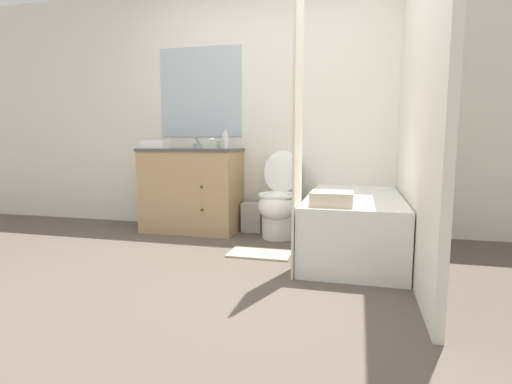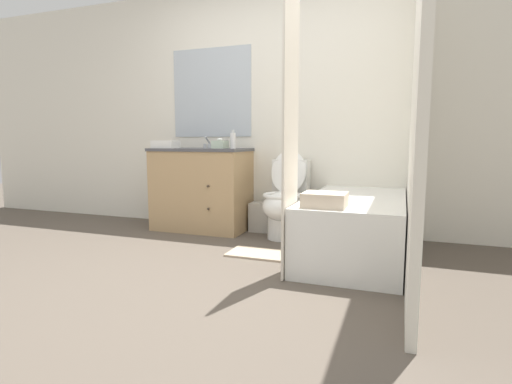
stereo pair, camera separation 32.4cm
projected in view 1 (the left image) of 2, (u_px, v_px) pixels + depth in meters
The scene contains 14 objects.
ground_plane at pixel (214, 283), 2.61m from camera, with size 14.00×14.00×0.00m, color brown.
wall_back at pixel (270, 108), 4.08m from camera, with size 8.00×0.06×2.50m.
wall_right at pixel (414, 96), 2.94m from camera, with size 0.05×2.67×2.50m.
vanity_cabinet at pixel (192, 189), 4.09m from camera, with size 0.98×0.57×0.85m.
sink_faucet at pixel (198, 145), 4.21m from camera, with size 0.14×0.12×0.12m.
toilet at pixel (279, 202), 3.81m from camera, with size 0.36×0.62×0.83m.
bathtub at pixel (354, 224), 3.26m from camera, with size 0.74×1.48×0.48m.
shower_curtain at pixel (298, 136), 2.70m from camera, with size 0.02×0.36×1.91m.
wastebasket at pixel (252, 217), 4.09m from camera, with size 0.20×0.17×0.30m.
tissue_box at pixel (212, 144), 3.93m from camera, with size 0.13×0.14×0.10m.
soap_dispenser at pixel (225, 140), 3.89m from camera, with size 0.05×0.05×0.18m.
hand_towel_folded at pixel (155, 144), 3.97m from camera, with size 0.24×0.17×0.08m.
bath_towel_folded at pixel (332, 199), 2.71m from camera, with size 0.28×0.24×0.10m.
bath_mat at pixel (260, 254), 3.26m from camera, with size 0.51×0.30×0.02m.
Camera 1 is at (0.89, -2.36, 0.92)m, focal length 28.00 mm.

